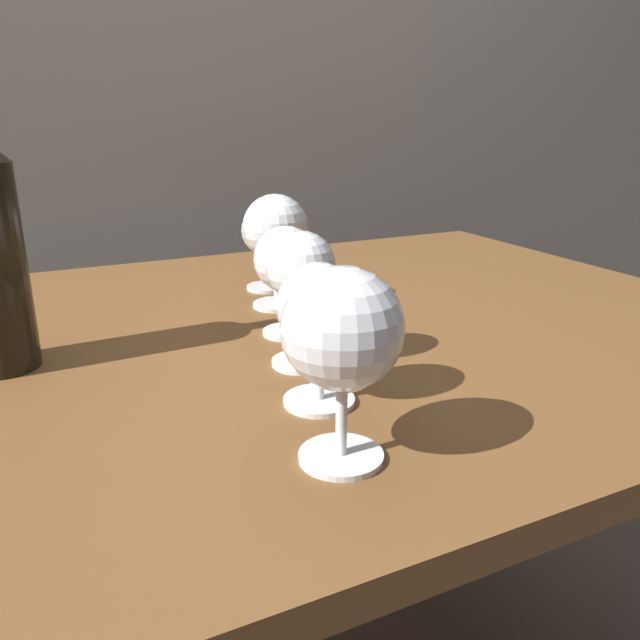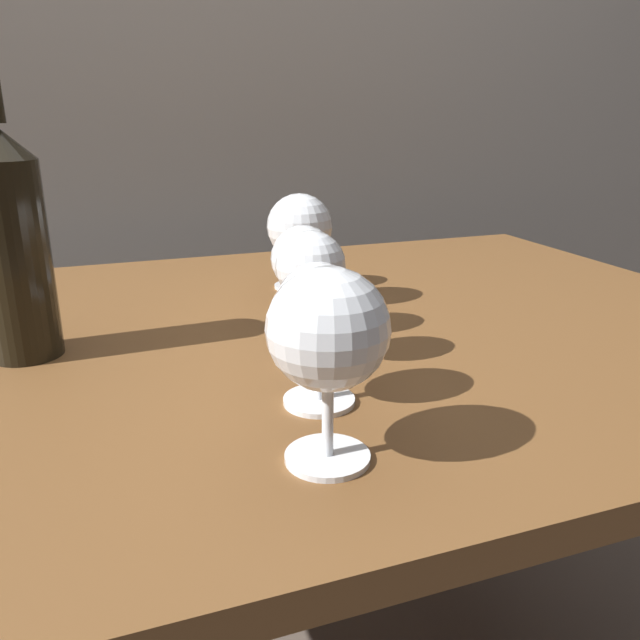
% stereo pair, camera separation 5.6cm
% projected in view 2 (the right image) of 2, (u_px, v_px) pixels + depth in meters
% --- Properties ---
extents(dining_table, '(1.34, 0.87, 0.73)m').
position_uv_depth(dining_table, '(263.00, 396.00, 0.80)').
color(dining_table, brown).
rests_on(dining_table, ground_plane).
extents(wine_glass_pinot, '(0.09, 0.09, 0.15)m').
position_uv_depth(wine_glass_pinot, '(328.00, 334.00, 0.45)').
color(wine_glass_pinot, white).
rests_on(wine_glass_pinot, dining_table).
extents(wine_glass_white, '(0.08, 0.08, 0.13)m').
position_uv_depth(wine_glass_white, '(320.00, 310.00, 0.55)').
color(wine_glass_white, white).
rests_on(wine_glass_white, dining_table).
extents(wine_glass_rose, '(0.07, 0.07, 0.14)m').
position_uv_depth(wine_glass_rose, '(311.00, 270.00, 0.64)').
color(wine_glass_rose, white).
rests_on(wine_glass_rose, dining_table).
extents(wine_glass_port, '(0.08, 0.08, 0.13)m').
position_uv_depth(wine_glass_port, '(304.00, 262.00, 0.74)').
color(wine_glass_port, white).
rests_on(wine_glass_port, dining_table).
extents(wine_glass_chardonnay, '(0.09, 0.09, 0.15)m').
position_uv_depth(wine_glass_chardonnay, '(300.00, 228.00, 0.84)').
color(wine_glass_chardonnay, white).
rests_on(wine_glass_chardonnay, dining_table).
extents(wine_glass_amber, '(0.07, 0.07, 0.13)m').
position_uv_depth(wine_glass_amber, '(294.00, 233.00, 0.93)').
color(wine_glass_amber, white).
rests_on(wine_glass_amber, dining_table).
extents(wine_bottle, '(0.08, 0.08, 0.32)m').
position_uv_depth(wine_bottle, '(11.00, 240.00, 0.65)').
color(wine_bottle, black).
rests_on(wine_bottle, dining_table).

